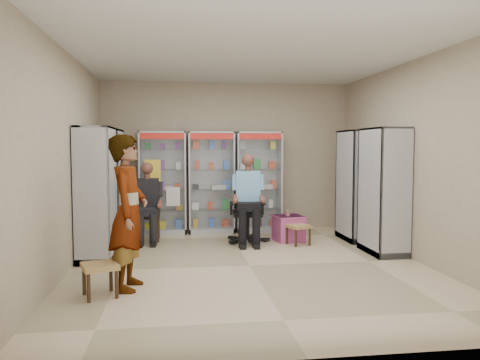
{
  "coord_description": "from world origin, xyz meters",
  "views": [
    {
      "loc": [
        -1.03,
        -6.52,
        1.69
      ],
      "look_at": [
        -0.05,
        0.7,
        1.18
      ],
      "focal_mm": 35.0,
      "sensor_mm": 36.0,
      "label": 1
    }
  ],
  "objects": [
    {
      "name": "floor",
      "position": [
        0.0,
        0.0,
        0.0
      ],
      "size": [
        6.0,
        6.0,
        0.0
      ],
      "primitive_type": "plane",
      "color": "tan",
      "rests_on": "ground"
    },
    {
      "name": "room_shell",
      "position": [
        0.0,
        0.0,
        1.97
      ],
      "size": [
        5.02,
        6.02,
        3.01
      ],
      "color": "tan",
      "rests_on": "ground"
    },
    {
      "name": "cabinet_back_left",
      "position": [
        -1.3,
        2.73,
        1.0
      ],
      "size": [
        0.9,
        0.5,
        2.0
      ],
      "primitive_type": "cube",
      "color": "#B3B6BB",
      "rests_on": "floor"
    },
    {
      "name": "cabinet_back_mid",
      "position": [
        -0.35,
        2.73,
        1.0
      ],
      "size": [
        0.9,
        0.5,
        2.0
      ],
      "primitive_type": "cube",
      "color": "#A5A8AC",
      "rests_on": "floor"
    },
    {
      "name": "cabinet_back_right",
      "position": [
        0.6,
        2.73,
        1.0
      ],
      "size": [
        0.9,
        0.5,
        2.0
      ],
      "primitive_type": "cube",
      "color": "#B8BCC0",
      "rests_on": "floor"
    },
    {
      "name": "cabinet_right_far",
      "position": [
        2.23,
        1.6,
        1.0
      ],
      "size": [
        0.9,
        0.5,
        2.0
      ],
      "primitive_type": "cube",
      "rotation": [
        0.0,
        0.0,
        1.57
      ],
      "color": "#A0A3A7",
      "rests_on": "floor"
    },
    {
      "name": "cabinet_right_near",
      "position": [
        2.23,
        0.5,
        1.0
      ],
      "size": [
        0.9,
        0.5,
        2.0
      ],
      "primitive_type": "cube",
      "rotation": [
        0.0,
        0.0,
        1.57
      ],
      "color": "#ADAFB4",
      "rests_on": "floor"
    },
    {
      "name": "cabinet_left_far",
      "position": [
        -2.23,
        1.8,
        1.0
      ],
      "size": [
        0.9,
        0.5,
        2.0
      ],
      "primitive_type": "cube",
      "rotation": [
        0.0,
        0.0,
        -1.57
      ],
      "color": "#9FA1A6",
      "rests_on": "floor"
    },
    {
      "name": "cabinet_left_near",
      "position": [
        -2.23,
        0.7,
        1.0
      ],
      "size": [
        0.9,
        0.5,
        2.0
      ],
      "primitive_type": "cube",
      "rotation": [
        0.0,
        0.0,
        -1.57
      ],
      "color": "#AFB2B7",
      "rests_on": "floor"
    },
    {
      "name": "wooden_chair",
      "position": [
        -1.55,
        2.0,
        0.47
      ],
      "size": [
        0.42,
        0.42,
        0.94
      ],
      "primitive_type": "cube",
      "color": "black",
      "rests_on": "floor"
    },
    {
      "name": "seated_customer",
      "position": [
        -1.55,
        1.95,
        0.67
      ],
      "size": [
        0.44,
        0.6,
        1.34
      ],
      "primitive_type": null,
      "color": "black",
      "rests_on": "floor"
    },
    {
      "name": "office_chair",
      "position": [
        0.21,
        1.65,
        0.58
      ],
      "size": [
        0.69,
        0.69,
        1.16
      ],
      "primitive_type": "cube",
      "rotation": [
        0.0,
        0.0,
        -0.09
      ],
      "color": "black",
      "rests_on": "floor"
    },
    {
      "name": "seated_shopkeeper",
      "position": [
        0.21,
        1.6,
        0.74
      ],
      "size": [
        0.54,
        0.71,
        1.48
      ],
      "primitive_type": null,
      "rotation": [
        0.0,
        0.0,
        -0.09
      ],
      "color": "#65A0C9",
      "rests_on": "floor"
    },
    {
      "name": "pink_trunk",
      "position": [
        0.97,
        1.65,
        0.23
      ],
      "size": [
        0.55,
        0.53,
        0.46
      ],
      "primitive_type": "cube",
      "rotation": [
        0.0,
        0.0,
        0.16
      ],
      "color": "#A94389",
      "rests_on": "floor"
    },
    {
      "name": "tea_glass",
      "position": [
        0.94,
        1.59,
        0.52
      ],
      "size": [
        0.07,
        0.07,
        0.11
      ],
      "primitive_type": "cylinder",
      "color": "#532807",
      "rests_on": "pink_trunk"
    },
    {
      "name": "woven_stool_a",
      "position": [
        1.06,
        1.3,
        0.18
      ],
      "size": [
        0.45,
        0.45,
        0.35
      ],
      "primitive_type": "cube",
      "rotation": [
        0.0,
        0.0,
        0.33
      ],
      "color": "olive",
      "rests_on": "floor"
    },
    {
      "name": "woven_stool_b",
      "position": [
        -1.9,
        -1.15,
        0.19
      ],
      "size": [
        0.48,
        0.48,
        0.38
      ],
      "primitive_type": "cube",
      "rotation": [
        0.0,
        0.0,
        0.34
      ],
      "color": "#A48645",
      "rests_on": "floor"
    },
    {
      "name": "standing_man",
      "position": [
        -1.6,
        -0.89,
        0.92
      ],
      "size": [
        0.52,
        0.72,
        1.84
      ],
      "primitive_type": "imported",
      "rotation": [
        0.0,
        0.0,
        1.44
      ],
      "color": "gray",
      "rests_on": "floor"
    }
  ]
}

